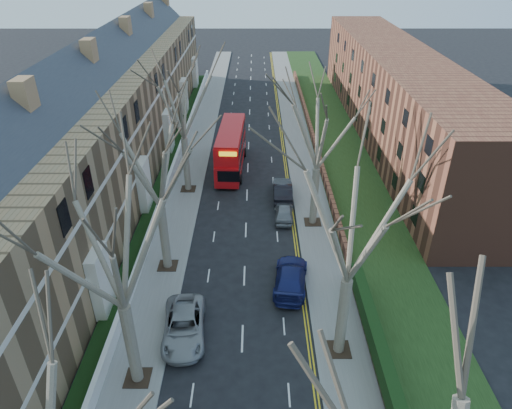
{
  "coord_description": "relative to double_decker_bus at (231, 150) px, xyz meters",
  "views": [
    {
      "loc": [
        0.81,
        -10.9,
        21.12
      ],
      "look_at": [
        0.85,
        19.6,
        3.28
      ],
      "focal_mm": 32.0,
      "sensor_mm": 36.0,
      "label": 1
    }
  ],
  "objects": [
    {
      "name": "tree_right_mid",
      "position": [
        7.43,
        -24.77,
        7.42
      ],
      "size": [
        10.5,
        10.5,
        14.71
      ],
      "color": "brown",
      "rests_on": "ground"
    },
    {
      "name": "car_right_mid",
      "position": [
        5.03,
        -9.95,
        -1.48
      ],
      "size": [
        1.83,
        3.97,
        1.32
      ],
      "primitive_type": "imported",
      "rotation": [
        0.0,
        0.0,
        3.07
      ],
      "color": "gray",
      "rests_on": "ground"
    },
    {
      "name": "car_right_far",
      "position": [
        5.08,
        -6.26,
        -1.34
      ],
      "size": [
        1.77,
        4.89,
        1.6
      ],
      "primitive_type": "imported",
      "rotation": [
        0.0,
        0.0,
        3.13
      ],
      "color": "black",
      "rests_on": "ground"
    },
    {
      "name": "car_right_near",
      "position": [
        4.98,
        -18.89,
        -1.36
      ],
      "size": [
        2.87,
        5.61,
        1.56
      ],
      "primitive_type": "imported",
      "rotation": [
        0.0,
        0.0,
        3.01
      ],
      "color": "navy",
      "rests_on": "ground"
    },
    {
      "name": "tree_left_mid",
      "position": [
        -3.97,
        -26.77,
        7.42
      ],
      "size": [
        10.5,
        10.5,
        14.71
      ],
      "color": "brown",
      "rests_on": "ground"
    },
    {
      "name": "grass_verge_right",
      "position": [
        12.23,
        6.23,
        -1.99
      ],
      "size": [
        6.0,
        102.0,
        0.06
      ],
      "color": "#1C3111",
      "rests_on": "ground"
    },
    {
      "name": "car_left_far",
      "position": [
        -1.81,
        -23.49,
        -1.39
      ],
      "size": [
        2.91,
        5.57,
        1.5
      ],
      "primitive_type": "imported",
      "rotation": [
        0.0,
        0.0,
        0.08
      ],
      "color": "gray",
      "rests_on": "ground"
    },
    {
      "name": "pavement_right",
      "position": [
        7.73,
        6.23,
        -2.08
      ],
      "size": [
        3.0,
        102.0,
        0.12
      ],
      "primitive_type": "cube",
      "color": "slate",
      "rests_on": "ground"
    },
    {
      "name": "flats_right",
      "position": [
        19.19,
        10.23,
        2.84
      ],
      "size": [
        13.97,
        54.0,
        10.0
      ],
      "color": "brown",
      "rests_on": "ground"
    },
    {
      "name": "terrace_left",
      "position": [
        -11.92,
        -1.77,
        3.39
      ],
      "size": [
        9.7,
        78.0,
        13.6
      ],
      "color": "#9C774F",
      "rests_on": "ground"
    },
    {
      "name": "tree_left_dist",
      "position": [
        -3.97,
        -4.77,
        7.42
      ],
      "size": [
        10.5,
        10.5,
        14.71
      ],
      "color": "brown",
      "rests_on": "ground"
    },
    {
      "name": "front_wall_left",
      "position": [
        -5.92,
        -1.77,
        -1.52
      ],
      "size": [
        0.3,
        78.0,
        1.0
      ],
      "color": "white",
      "rests_on": "ground"
    },
    {
      "name": "tree_left_far",
      "position": [
        -3.97,
        -16.77,
        7.1
      ],
      "size": [
        10.15,
        10.15,
        14.22
      ],
      "color": "brown",
      "rests_on": "ground"
    },
    {
      "name": "double_decker_bus",
      "position": [
        0.0,
        0.0,
        0.0
      ],
      "size": [
        2.99,
        10.47,
        4.36
      ],
      "rotation": [
        0.0,
        0.0,
        3.1
      ],
      "color": "red",
      "rests_on": "ground"
    },
    {
      "name": "tree_right_far",
      "position": [
        7.43,
        -10.77,
        7.1
      ],
      "size": [
        10.15,
        10.15,
        14.22
      ],
      "color": "brown",
      "rests_on": "ground"
    },
    {
      "name": "pavement_left",
      "position": [
        -4.27,
        6.23,
        -2.08
      ],
      "size": [
        3.0,
        102.0,
        0.12
      ],
      "primitive_type": "cube",
      "color": "slate",
      "rests_on": "ground"
    }
  ]
}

